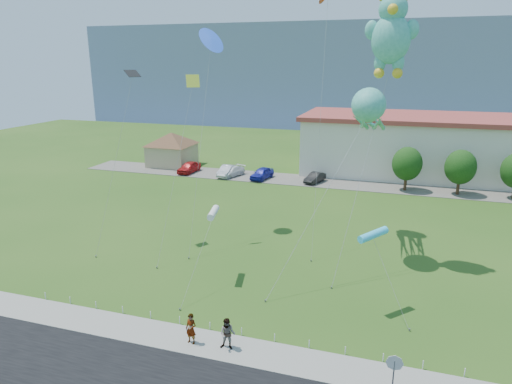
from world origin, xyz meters
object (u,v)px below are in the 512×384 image
parked_car_blue (262,173)px  teddy_bear_kite (391,33)px  parked_car_black (315,178)px  pedestrian_left (191,329)px  parked_car_red (189,167)px  parked_car_white (231,171)px  parked_car_silver (227,171)px  octopus_kite (369,113)px  pedestrian_right (228,334)px  stop_sign (394,367)px  pavilion (172,146)px

parked_car_blue → teddy_bear_kite: 31.46m
parked_car_black → teddy_bear_kite: (8.95, -21.60, 16.69)m
pedestrian_left → parked_car_red: 41.44m
pedestrian_left → parked_car_black: size_ratio=0.46×
parked_car_red → parked_car_white: parked_car_red is taller
parked_car_silver → octopus_kite: 30.58m
parked_car_silver → parked_car_white: bearing=10.2°
pedestrian_right → parked_car_white: bearing=105.3°
pedestrian_left → teddy_bear_kite: bearing=67.5°
pedestrian_left → parked_car_white: (-11.52, 37.17, -0.29)m
parked_car_red → pedestrian_left: bearing=-59.7°
stop_sign → parked_car_silver: (-23.08, 38.27, -1.08)m
parked_car_silver → parked_car_white: parked_car_silver is taller
parked_car_silver → parked_car_blue: (5.11, -0.05, 0.03)m
parked_car_white → teddy_bear_kite: size_ratio=0.22×
stop_sign → teddy_bear_kite: size_ratio=0.12×
parked_car_silver → parked_car_blue: bearing=-1.8°
parked_car_blue → parked_car_black: 7.19m
pavilion → parked_car_blue: (15.53, -3.99, -2.20)m
pavilion → stop_sign: 53.90m
parked_car_black → parked_car_silver: bearing=-162.0°
parked_car_blue → parked_car_black: bearing=13.3°
pedestrian_right → parked_car_white: size_ratio=0.41×
stop_sign → parked_car_blue: stop_sign is taller
stop_sign → parked_car_silver: 44.71m
parked_car_silver → teddy_bear_kite: bearing=-46.3°
parked_car_red → teddy_bear_kite: 38.45m
parked_car_silver → octopus_kite: size_ratio=0.28×
parked_car_red → pedestrian_right: bearing=-57.0°
parked_car_red → octopus_kite: bearing=-34.2°
pedestrian_right → parked_car_red: size_ratio=0.40×
parked_car_red → parked_car_blue: size_ratio=1.01×
parked_car_white → parked_car_black: size_ratio=1.14×
parked_car_blue → parked_car_red: bearing=-170.6°
pedestrian_right → parked_car_red: pedestrian_right is taller
parked_car_silver → parked_car_black: 12.30m
stop_sign → parked_car_blue: (-17.97, 38.22, -1.05)m
stop_sign → pedestrian_right: bearing=171.2°
pavilion → octopus_kite: octopus_kite is taller
octopus_kite → teddy_bear_kite: bearing=-36.9°
stop_sign → parked_car_blue: 42.25m
pavilion → parked_car_silver: pavilion is taller
stop_sign → octopus_kite: size_ratio=0.16×
pavilion → pedestrian_left: size_ratio=5.10×
octopus_kite → parked_car_red: bearing=141.3°
parked_car_silver → octopus_kite: bearing=-46.8°
parked_car_black → octopus_kite: size_ratio=0.25×
pedestrian_left → parked_car_silver: 38.98m
stop_sign → parked_car_white: stop_sign is taller
parked_car_red → parked_car_silver: 5.87m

